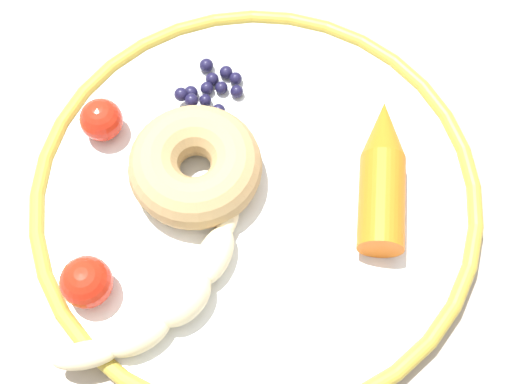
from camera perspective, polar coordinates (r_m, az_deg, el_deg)
The scene contains 9 objects.
ground_plane at distance 1.31m, azimuth -2.34°, elevation -14.27°, with size 6.00×6.00×0.00m, color #2D313D.
dining_table at distance 0.67m, azimuth -4.46°, elevation -3.41°, with size 1.09×0.76×0.77m.
plate at distance 0.56m, azimuth 0.00°, elevation -0.13°, with size 0.35×0.35×0.02m.
banana at distance 0.52m, azimuth -6.52°, elevation -7.92°, with size 0.18×0.11×0.03m.
carrot_orange at distance 0.55m, azimuth 10.10°, elevation 1.54°, with size 0.09×0.13×0.03m.
donut at distance 0.55m, azimuth -5.02°, elevation 2.38°, with size 0.10×0.10×0.04m, color tan.
blueberry_pile at distance 0.59m, azimuth -3.73°, elevation 8.17°, with size 0.06×0.06×0.02m.
tomato_near at distance 0.58m, azimuth -12.28°, elevation 5.67°, with size 0.03×0.03×0.03m, color red.
tomato_mid at distance 0.52m, azimuth -13.43°, elevation -7.02°, with size 0.04×0.04×0.04m, color red.
Camera 1 is at (0.05, 0.25, 1.29)m, focal length 49.93 mm.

